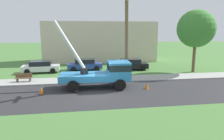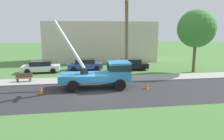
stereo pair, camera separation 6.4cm
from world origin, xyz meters
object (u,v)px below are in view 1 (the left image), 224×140
at_px(utility_truck, 104,72).
at_px(parked_sedan_black, 130,64).
at_px(traffic_cone_ahead, 147,86).
at_px(park_bench, 24,78).
at_px(parked_sedan_white, 41,67).
at_px(leaning_utility_pole, 127,36).
at_px(traffic_cone_behind, 41,90).
at_px(parked_sedan_blue, 85,65).
at_px(traffic_cone_curbside, 123,80).
at_px(roadside_tree_near, 196,29).

height_order(utility_truck, parked_sedan_black, utility_truck).
bearing_deg(traffic_cone_ahead, park_bench, 160.07).
relative_size(traffic_cone_ahead, parked_sedan_white, 0.13).
bearing_deg(traffic_cone_ahead, leaning_utility_pole, 122.12).
height_order(leaning_utility_pole, parked_sedan_white, leaning_utility_pole).
bearing_deg(utility_truck, traffic_cone_behind, -167.78).
bearing_deg(utility_truck, leaning_utility_pole, 26.40).
distance_m(leaning_utility_pole, parked_sedan_blue, 9.31).
xyz_separation_m(traffic_cone_ahead, traffic_cone_behind, (-8.98, -0.06, 0.00)).
relative_size(utility_truck, traffic_cone_ahead, 12.06).
distance_m(parked_sedan_white, parked_sedan_black, 11.18).
height_order(traffic_cone_ahead, parked_sedan_blue, parked_sedan_blue).
bearing_deg(traffic_cone_curbside, roadside_tree_near, 22.52).
bearing_deg(roadside_tree_near, utility_truck, -155.15).
distance_m(traffic_cone_behind, park_bench, 4.79).
xyz_separation_m(traffic_cone_ahead, park_bench, (-11.33, 4.11, 0.18)).
bearing_deg(parked_sedan_white, parked_sedan_blue, 9.41).
bearing_deg(parked_sedan_white, traffic_cone_ahead, -40.38).
bearing_deg(traffic_cone_ahead, parked_sedan_blue, 117.88).
relative_size(traffic_cone_ahead, parked_sedan_blue, 0.13).
bearing_deg(traffic_cone_ahead, traffic_cone_behind, -179.61).
bearing_deg(traffic_cone_curbside, utility_truck, -145.02).
height_order(utility_truck, parked_sedan_blue, utility_truck).
distance_m(utility_truck, traffic_cone_curbside, 2.68).
height_order(traffic_cone_behind, parked_sedan_white, parked_sedan_white).
bearing_deg(parked_sedan_blue, parked_sedan_black, -7.78).
relative_size(traffic_cone_behind, roadside_tree_near, 0.07).
bearing_deg(leaning_utility_pole, traffic_cone_behind, -163.31).
bearing_deg(park_bench, parked_sedan_black, 22.21).
bearing_deg(park_bench, utility_truck, -21.42).
distance_m(traffic_cone_curbside, roadside_tree_near, 11.63).
bearing_deg(roadside_tree_near, parked_sedan_black, 161.32).
distance_m(utility_truck, park_bench, 8.30).
xyz_separation_m(leaning_utility_pole, traffic_cone_curbside, (-0.26, 0.27, -4.25)).
bearing_deg(utility_truck, traffic_cone_ahead, -16.69).
bearing_deg(park_bench, traffic_cone_curbside, -9.50).
relative_size(utility_truck, roadside_tree_near, 0.90).
bearing_deg(park_bench, roadside_tree_near, 7.08).
relative_size(leaning_utility_pole, parked_sedan_black, 2.00).
relative_size(utility_truck, parked_sedan_black, 1.53).
bearing_deg(leaning_utility_pole, parked_sedan_white, 143.60).
bearing_deg(traffic_cone_curbside, park_bench, 170.50).
xyz_separation_m(traffic_cone_behind, park_bench, (-2.35, 4.17, 0.18)).
xyz_separation_m(parked_sedan_blue, parked_sedan_black, (5.87, -0.80, 0.00)).
bearing_deg(park_bench, traffic_cone_behind, -60.57).
distance_m(leaning_utility_pole, parked_sedan_white, 11.95).
relative_size(leaning_utility_pole, traffic_cone_behind, 15.75).
distance_m(leaning_utility_pole, roadside_tree_near, 10.41).
distance_m(utility_truck, parked_sedan_white, 10.43).
height_order(utility_truck, traffic_cone_curbside, utility_truck).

